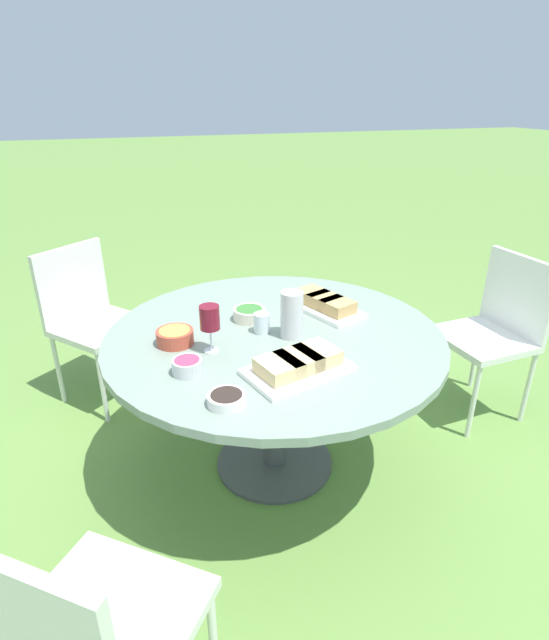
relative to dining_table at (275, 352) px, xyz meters
The scene contains 15 objects.
ground_plane 0.62m from the dining_table, ahead, with size 40.00×40.00×0.00m, color #668E42.
dining_table is the anchor object (origin of this frame).
chair_near_left 1.29m from the dining_table, 87.09° to the right, with size 0.46×0.44×0.89m.
chair_near_right 1.23m from the dining_table, 39.01° to the left, with size 0.60×0.61×0.89m.
chair_far_back 1.28m from the dining_table, 140.01° to the left, with size 0.60×0.61×0.89m.
water_pitcher 0.21m from the dining_table, 135.74° to the right, with size 0.10×0.10×0.20m.
wine_glass 0.39m from the dining_table, 104.86° to the left, with size 0.08×0.08×0.20m.
platter_bread_main 0.36m from the dining_table, 63.64° to the right, with size 0.43×0.31×0.08m.
platter_charcuterie 0.37m from the dining_table, behind, with size 0.32×0.43×0.08m.
bowl_fries 0.44m from the dining_table, 84.83° to the left, with size 0.15×0.15×0.06m.
bowl_salad 0.22m from the dining_table, 21.12° to the left, with size 0.15×0.15×0.06m.
bowl_olives 0.58m from the dining_table, 144.33° to the left, with size 0.13×0.13×0.04m.
bowl_dip_red 0.48m from the dining_table, 117.29° to the left, with size 0.11×0.11×0.06m.
cup_water_near 0.15m from the dining_table, 66.75° to the left, with size 0.07×0.07×0.09m.
handbag 1.39m from the dining_table, 26.35° to the right, with size 0.30×0.14×0.37m.
Camera 1 is at (-1.83, 0.64, 1.66)m, focal length 28.00 mm.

